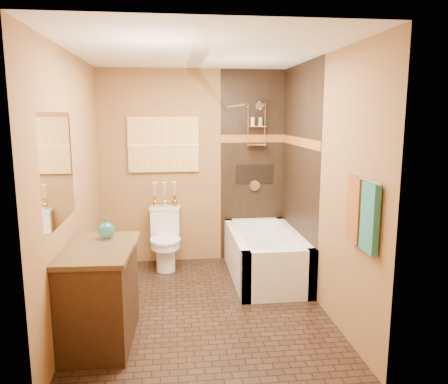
{
  "coord_description": "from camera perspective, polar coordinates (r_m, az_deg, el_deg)",
  "views": [
    {
      "loc": [
        -0.28,
        -4.16,
        1.93
      ],
      "look_at": [
        0.26,
        0.4,
        1.11
      ],
      "focal_mm": 35.0,
      "sensor_mm": 36.0,
      "label": 1
    }
  ],
  "objects": [
    {
      "name": "alcove_tile_back",
      "position": [
        5.79,
        3.76,
        3.33
      ],
      "size": [
        0.85,
        0.01,
        2.5
      ],
      "primitive_type": "cube",
      "color": "black",
      "rests_on": "wall_back"
    },
    {
      "name": "bud_vases",
      "position": [
        5.64,
        -7.76,
        -0.2
      ],
      "size": [
        0.32,
        0.07,
        0.31
      ],
      "color": "gold",
      "rests_on": "toilet"
    },
    {
      "name": "wall_right",
      "position": [
        4.47,
        12.62,
        1.1
      ],
      "size": [
        0.02,
        3.0,
        2.5
      ],
      "primitive_type": "cube",
      "color": "olive",
      "rests_on": "floor"
    },
    {
      "name": "alcove_niche",
      "position": [
        5.8,
        4.0,
        2.34
      ],
      "size": [
        0.5,
        0.01,
        0.25
      ],
      "primitive_type": "cube",
      "color": "black",
      "rests_on": "alcove_tile_back"
    },
    {
      "name": "mosaic_band_right",
      "position": [
        5.13,
        9.78,
        6.49
      ],
      "size": [
        0.01,
        1.5,
        0.1
      ],
      "primitive_type": "cube",
      "color": "brown",
      "rests_on": "alcove_tile_right"
    },
    {
      "name": "vanity",
      "position": [
        3.96,
        -16.04,
        -12.71
      ],
      "size": [
        0.62,
        0.98,
        0.84
      ],
      "rotation": [
        0.0,
        0.0,
        -0.04
      ],
      "color": "black",
      "rests_on": "floor"
    },
    {
      "name": "towel_bar",
      "position": [
        3.46,
        17.7,
        1.63
      ],
      "size": [
        0.02,
        0.55,
        0.02
      ],
      "primitive_type": "cylinder",
      "rotation": [
        1.57,
        0.0,
        0.0
      ],
      "color": "silver",
      "rests_on": "wall_right"
    },
    {
      "name": "bathtub",
      "position": [
        5.31,
        5.36,
        -8.72
      ],
      "size": [
        0.8,
        1.5,
        0.55
      ],
      "color": "white",
      "rests_on": "floor"
    },
    {
      "name": "alcove_tile_right",
      "position": [
        5.17,
        9.76,
        2.39
      ],
      "size": [
        0.01,
        1.5,
        2.5
      ],
      "primitive_type": "cube",
      "color": "black",
      "rests_on": "wall_right"
    },
    {
      "name": "vanity_mirror",
      "position": [
        3.74,
        -20.84,
        2.83
      ],
      "size": [
        0.01,
        1.0,
        0.9
      ],
      "primitive_type": "cube",
      "color": "white",
      "rests_on": "wall_left"
    },
    {
      "name": "mosaic_band_back",
      "position": [
        5.75,
        3.82,
        6.98
      ],
      "size": [
        0.85,
        0.01,
        0.1
      ],
      "primitive_type": "cube",
      "color": "brown",
      "rests_on": "alcove_tile_back"
    },
    {
      "name": "floor",
      "position": [
        4.6,
        -2.78,
        -14.75
      ],
      "size": [
        3.0,
        3.0,
        0.0
      ],
      "primitive_type": "plane",
      "color": "black",
      "rests_on": "ground"
    },
    {
      "name": "curtain_rod",
      "position": [
        4.96,
        1.1,
        11.13
      ],
      "size": [
        0.03,
        1.55,
        0.03
      ],
      "primitive_type": "cylinder",
      "rotation": [
        1.57,
        0.0,
        0.0
      ],
      "color": "silver",
      "rests_on": "wall_back"
    },
    {
      "name": "sunset_painting",
      "position": [
        5.65,
        -7.89,
        6.15
      ],
      "size": [
        0.9,
        0.04,
        0.7
      ],
      "primitive_type": "cube",
      "color": "#C6812E",
      "rests_on": "wall_back"
    },
    {
      "name": "wall_left",
      "position": [
        4.32,
        -19.02,
        0.48
      ],
      "size": [
        0.02,
        3.0,
        2.5
      ],
      "primitive_type": "cube",
      "color": "olive",
      "rests_on": "floor"
    },
    {
      "name": "towel_teal",
      "position": [
        3.39,
        18.51,
        -3.2
      ],
      "size": [
        0.05,
        0.22,
        0.52
      ],
      "primitive_type": "cube",
      "color": "#217169",
      "rests_on": "towel_bar"
    },
    {
      "name": "shower_fixtures",
      "position": [
        5.65,
        4.26,
        7.39
      ],
      "size": [
        0.24,
        0.33,
        1.16
      ],
      "color": "silver",
      "rests_on": "floor"
    },
    {
      "name": "teal_bottle",
      "position": [
        4.02,
        -15.14,
        -4.57
      ],
      "size": [
        0.17,
        0.17,
        0.23
      ],
      "primitive_type": null,
      "rotation": [
        0.0,
        0.0,
        -0.16
      ],
      "color": "#287A79",
      "rests_on": "vanity"
    },
    {
      "name": "wall_back",
      "position": [
        5.71,
        -3.95,
        3.23
      ],
      "size": [
        2.4,
        0.02,
        2.5
      ],
      "primitive_type": "cube",
      "color": "olive",
      "rests_on": "floor"
    },
    {
      "name": "wall_front",
      "position": [
        2.76,
        -0.79,
        -4.16
      ],
      "size": [
        2.4,
        0.02,
        2.5
      ],
      "primitive_type": "cube",
      "color": "olive",
      "rests_on": "floor"
    },
    {
      "name": "ceiling",
      "position": [
        4.21,
        -3.08,
        17.86
      ],
      "size": [
        3.0,
        3.0,
        0.0
      ],
      "primitive_type": "plane",
      "color": "silver",
      "rests_on": "wall_back"
    },
    {
      "name": "towel_rust",
      "position": [
        3.62,
        16.78,
        -2.28
      ],
      "size": [
        0.05,
        0.22,
        0.52
      ],
      "primitive_type": "cube",
      "color": "brown",
      "rests_on": "towel_bar"
    },
    {
      "name": "toilet",
      "position": [
        5.6,
        -7.65,
        -6.02
      ],
      "size": [
        0.4,
        0.59,
        0.76
      ],
      "rotation": [
        0.0,
        0.0,
        -0.1
      ],
      "color": "white",
      "rests_on": "floor"
    }
  ]
}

